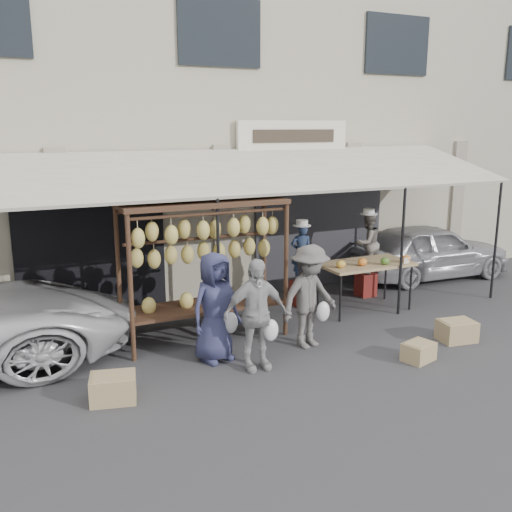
{
  "coord_description": "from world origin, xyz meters",
  "views": [
    {
      "loc": [
        -4.05,
        -6.7,
        3.37
      ],
      "look_at": [
        -0.25,
        1.4,
        1.3
      ],
      "focal_mm": 40.0,
      "sensor_mm": 36.0,
      "label": 1
    }
  ],
  "objects": [
    {
      "name": "awning",
      "position": [
        0.01,
        2.28,
        2.57
      ],
      "size": [
        10.0,
        2.35,
        2.92
      ],
      "color": "beige",
      "rests_on": "ground_plane"
    },
    {
      "name": "ground_plane",
      "position": [
        0.0,
        0.0,
        0.0
      ],
      "size": [
        90.0,
        90.0,
        0.0
      ],
      "primitive_type": "plane",
      "color": "#2D2D30"
    },
    {
      "name": "vendor_left",
      "position": [
        1.15,
        2.38,
        1.02
      ],
      "size": [
        0.46,
        0.38,
        1.1
      ],
      "primitive_type": "imported",
      "rotation": [
        0.0,
        0.0,
        2.82
      ],
      "color": "navy",
      "rests_on": "stool_left"
    },
    {
      "name": "produce_table",
      "position": [
        2.08,
        1.59,
        0.86
      ],
      "size": [
        1.7,
        0.9,
        1.04
      ],
      "color": "#998556",
      "rests_on": "ground_plane"
    },
    {
      "name": "crate_near_a",
      "position": [
        1.41,
        -0.67,
        0.13
      ],
      "size": [
        0.52,
        0.45,
        0.27
      ],
      "primitive_type": "cube",
      "rotation": [
        0.0,
        0.0,
        0.28
      ],
      "color": "tan",
      "rests_on": "ground_plane"
    },
    {
      "name": "crate_near_b",
      "position": [
        2.48,
        -0.31,
        0.16
      ],
      "size": [
        0.61,
        0.5,
        0.33
      ],
      "primitive_type": "cube",
      "rotation": [
        0.0,
        0.0,
        -0.16
      ],
      "color": "tan",
      "rests_on": "ground_plane"
    },
    {
      "name": "vendor_right",
      "position": [
        2.63,
        2.35,
        1.08
      ],
      "size": [
        0.67,
        0.56,
        1.22
      ],
      "primitive_type": "imported",
      "rotation": [
        0.0,
        0.0,
        3.32
      ],
      "color": "gray",
      "rests_on": "stool_right"
    },
    {
      "name": "shophouse",
      "position": [
        -0.0,
        6.5,
        3.65
      ],
      "size": [
        24.0,
        6.15,
        7.3
      ],
      "color": "#A7A086",
      "rests_on": "ground_plane"
    },
    {
      "name": "customer_right",
      "position": [
        0.23,
        0.5,
        0.81
      ],
      "size": [
        1.15,
        0.82,
        1.61
      ],
      "primitive_type": "imported",
      "rotation": [
        0.0,
        0.0,
        0.23
      ],
      "color": "#575451",
      "rests_on": "ground_plane"
    },
    {
      "name": "crate_far",
      "position": [
        -2.89,
        -0.03,
        0.17
      ],
      "size": [
        0.64,
        0.54,
        0.33
      ],
      "primitive_type": "cube",
      "rotation": [
        0.0,
        0.0,
        -0.24
      ],
      "color": "tan",
      "rests_on": "ground_plane"
    },
    {
      "name": "customer_left",
      "position": [
        -1.27,
        0.63,
        0.81
      ],
      "size": [
        0.9,
        0.71,
        1.62
      ],
      "primitive_type": "imported",
      "rotation": [
        0.0,
        0.0,
        0.28
      ],
      "color": "#2E3053",
      "rests_on": "ground_plane"
    },
    {
      "name": "banana_rack",
      "position": [
        -1.11,
        1.44,
        1.57
      ],
      "size": [
        2.6,
        0.9,
        2.24
      ],
      "color": "black",
      "rests_on": "ground_plane"
    },
    {
      "name": "customer_mid",
      "position": [
        -0.87,
        0.1,
        0.8
      ],
      "size": [
        0.95,
        0.43,
        1.59
      ],
      "primitive_type": "imported",
      "rotation": [
        0.0,
        0.0,
        -0.04
      ],
      "color": "#A3A3A3",
      "rests_on": "ground_plane"
    },
    {
      "name": "sedan",
      "position": [
        4.72,
        2.89,
        0.63
      ],
      "size": [
        3.75,
        1.67,
        1.25
      ],
      "primitive_type": "imported",
      "rotation": [
        0.0,
        0.0,
        1.52
      ],
      "color": "#9D9DA2",
      "rests_on": "ground_plane"
    },
    {
      "name": "stool_right",
      "position": [
        2.63,
        2.35,
        0.24
      ],
      "size": [
        0.4,
        0.4,
        0.47
      ],
      "primitive_type": "cube",
      "rotation": [
        0.0,
        0.0,
        0.22
      ],
      "color": "maroon",
      "rests_on": "ground_plane"
    },
    {
      "name": "stool_left",
      "position": [
        1.15,
        2.38,
        0.24
      ],
      "size": [
        0.37,
        0.37,
        0.47
      ],
      "primitive_type": "cube",
      "rotation": [
        0.0,
        0.0,
        -0.13
      ],
      "color": "maroon",
      "rests_on": "ground_plane"
    }
  ]
}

